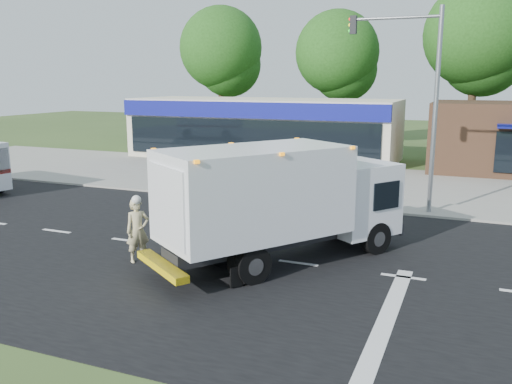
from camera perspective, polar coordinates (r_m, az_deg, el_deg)
ground at (r=16.06m, az=4.49°, el=-7.51°), size 120.00×120.00×0.00m
road_asphalt at (r=16.06m, az=4.49°, el=-7.50°), size 60.00×14.00×0.02m
sidewalk at (r=23.70m, az=10.59°, el=-1.18°), size 60.00×2.40×0.12m
parking_apron at (r=29.30m, az=12.92°, el=1.09°), size 60.00×9.00×0.02m
lane_markings at (r=14.49m, az=7.99°, el=-9.70°), size 55.20×7.00×0.01m
ems_box_truck at (r=15.63m, az=2.50°, el=-0.40°), size 6.45×7.79×3.47m
emergency_worker at (r=16.26m, az=-12.35°, el=-3.88°), size 0.79×0.83×2.01m
retail_strip_mall at (r=37.11m, az=0.73°, el=6.71°), size 18.00×6.20×4.00m
traffic_signal_pole at (r=22.17m, az=16.80°, el=10.33°), size 3.51×0.25×8.00m
background_trees at (r=43.01m, az=15.48°, el=14.16°), size 36.77×7.39×12.10m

